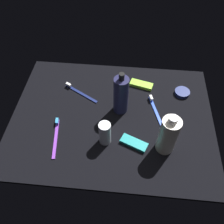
% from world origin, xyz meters
% --- Properties ---
extents(ground_plane, '(0.84, 0.64, 0.01)m').
position_xyz_m(ground_plane, '(0.00, 0.00, -0.01)').
color(ground_plane, black).
extents(lotion_bottle, '(0.06, 0.06, 0.20)m').
position_xyz_m(lotion_bottle, '(0.03, 0.04, 0.09)').
color(lotion_bottle, '#1E1E41').
rests_on(lotion_bottle, ground_plane).
extents(bodywash_bottle, '(0.07, 0.07, 0.19)m').
position_xyz_m(bodywash_bottle, '(0.21, -0.13, 0.09)').
color(bodywash_bottle, silver).
rests_on(bodywash_bottle, ground_plane).
extents(deodorant_stick, '(0.05, 0.05, 0.11)m').
position_xyz_m(deodorant_stick, '(-0.01, -0.12, 0.05)').
color(deodorant_stick, silver).
rests_on(deodorant_stick, ground_plane).
extents(toothbrush_purple, '(0.04, 0.18, 0.02)m').
position_xyz_m(toothbrush_purple, '(-0.21, -0.12, 0.01)').
color(toothbrush_purple, purple).
rests_on(toothbrush_purple, ground_plane).
extents(toothbrush_navy, '(0.16, 0.10, 0.02)m').
position_xyz_m(toothbrush_navy, '(-0.16, 0.12, 0.01)').
color(toothbrush_navy, navy).
rests_on(toothbrush_navy, ground_plane).
extents(toothbrush_blue, '(0.07, 0.18, 0.02)m').
position_xyz_m(toothbrush_blue, '(0.18, 0.05, 0.01)').
color(toothbrush_blue, blue).
rests_on(toothbrush_blue, ground_plane).
extents(snack_bar_teal, '(0.11, 0.08, 0.01)m').
position_xyz_m(snack_bar_teal, '(0.10, -0.13, 0.01)').
color(snack_bar_teal, teal).
rests_on(snack_bar_teal, ground_plane).
extents(snack_bar_lime, '(0.11, 0.07, 0.01)m').
position_xyz_m(snack_bar_lime, '(0.12, 0.19, 0.01)').
color(snack_bar_lime, '#8CD133').
rests_on(snack_bar_lime, ground_plane).
extents(cream_tin_left, '(0.07, 0.07, 0.02)m').
position_xyz_m(cream_tin_left, '(0.30, 0.16, 0.01)').
color(cream_tin_left, navy).
rests_on(cream_tin_left, ground_plane).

